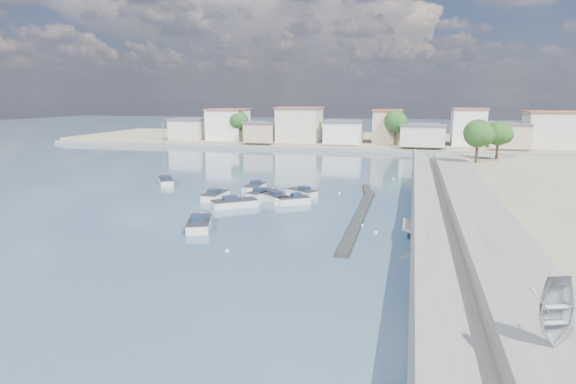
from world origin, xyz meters
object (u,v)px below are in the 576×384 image
object	(u,v)px
motorboat_c	(273,198)
sailboat	(165,181)
motorboat_h	(237,203)
motorboat_a	(200,223)
motorboat_b	(263,194)
overturned_dinghy	(553,340)
motorboat_f	(300,193)
motorboat_g	(254,188)
motorboat_e	(216,196)
motorboat_d	(292,201)

from	to	relation	value
motorboat_c	sailboat	world-z (taller)	sailboat
motorboat_h	sailboat	distance (m)	18.66
motorboat_a	sailboat	xyz separation A→B (m)	(-14.58, 20.23, 0.05)
motorboat_b	overturned_dinghy	distance (m)	42.19
motorboat_f	motorboat_h	size ratio (longest dim) A/B	0.83
overturned_dinghy	sailboat	bearing A→B (deg)	115.22
motorboat_h	motorboat_g	bearing A→B (deg)	96.38
motorboat_b	sailboat	world-z (taller)	sailboat
motorboat_e	motorboat_g	bearing A→B (deg)	63.11
motorboat_d	motorboat_e	xyz separation A→B (m)	(-9.66, 0.72, 0.00)
motorboat_e	overturned_dinghy	xyz separation A→B (m)	(29.02, -32.53, 1.73)
motorboat_g	motorboat_c	bearing A→B (deg)	-51.55
motorboat_a	sailboat	distance (m)	24.94
motorboat_c	motorboat_d	world-z (taller)	same
motorboat_a	overturned_dinghy	xyz separation A→B (m)	(25.45, -19.93, 1.73)
motorboat_e	overturned_dinghy	size ratio (longest dim) A/B	1.61
motorboat_e	motorboat_b	bearing A→B (deg)	23.43
motorboat_f	motorboat_a	bearing A→B (deg)	-109.56
motorboat_h	motorboat_a	bearing A→B (deg)	-92.40
motorboat_b	motorboat_h	world-z (taller)	same
motorboat_e	motorboat_g	distance (m)	6.44
motorboat_b	sailboat	distance (m)	17.09
motorboat_d	motorboat_h	world-z (taller)	same
motorboat_d	sailboat	xyz separation A→B (m)	(-20.67, 8.35, 0.05)
sailboat	motorboat_b	bearing A→B (deg)	-18.29
motorboat_e	motorboat_g	world-z (taller)	same
motorboat_a	motorboat_g	bearing A→B (deg)	92.05
motorboat_h	sailboat	xyz separation A→B (m)	(-14.96, 11.15, 0.05)
motorboat_a	motorboat_d	xyz separation A→B (m)	(6.09, 11.88, -0.00)
motorboat_e	motorboat_c	bearing A→B (deg)	4.71
motorboat_d	motorboat_e	size ratio (longest dim) A/B	0.76
motorboat_e	overturned_dinghy	bearing A→B (deg)	-48.27
motorboat_a	motorboat_c	world-z (taller)	same
motorboat_e	motorboat_g	size ratio (longest dim) A/B	1.00
motorboat_g	overturned_dinghy	distance (m)	46.36
motorboat_a	motorboat_b	size ratio (longest dim) A/B	1.15
motorboat_c	motorboat_e	xyz separation A→B (m)	(-7.01, -0.58, -0.00)
motorboat_d	motorboat_f	world-z (taller)	same
motorboat_b	motorboat_g	distance (m)	4.17
motorboat_b	sailboat	xyz separation A→B (m)	(-16.23, 5.36, 0.05)
motorboat_a	motorboat_e	world-z (taller)	same
sailboat	overturned_dinghy	bearing A→B (deg)	-45.09
motorboat_b	motorboat_f	size ratio (longest dim) A/B	1.13
motorboat_h	overturned_dinghy	distance (m)	38.38
motorboat_c	motorboat_g	bearing A→B (deg)	128.45
motorboat_e	sailboat	bearing A→B (deg)	145.30
motorboat_e	motorboat_d	bearing A→B (deg)	-4.29
motorboat_d	sailboat	size ratio (longest dim) A/B	0.44
motorboat_d	motorboat_h	xyz separation A→B (m)	(-5.71, -2.80, 0.00)
motorboat_h	sailboat	size ratio (longest dim) A/B	0.59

